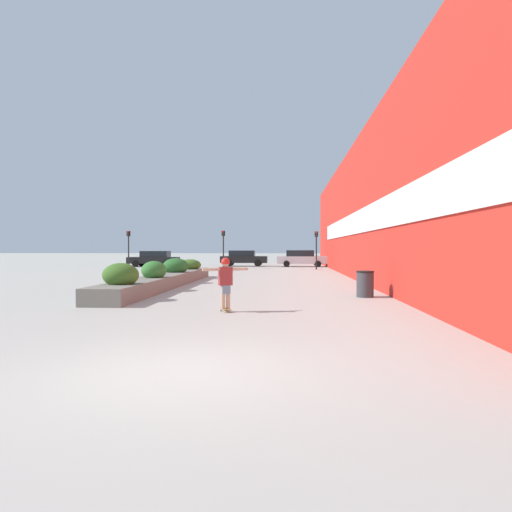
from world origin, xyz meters
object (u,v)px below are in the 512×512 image
object	(u,v)px
skateboarder	(225,278)
car_leftmost	(395,258)
skateboard	(225,309)
traffic_light_left	(223,243)
trash_bin	(365,284)
car_center_left	(244,258)
traffic_light_far_left	(128,243)
car_rightmost	(154,258)
traffic_light_right	(316,243)
car_center_right	(301,258)

from	to	relation	value
skateboarder	car_leftmost	size ratio (longest dim) A/B	0.31
skateboard	traffic_light_left	xyz separation A→B (m)	(-3.76, 26.36, 2.19)
skateboard	traffic_light_left	distance (m)	26.72
trash_bin	car_center_left	size ratio (longest dim) A/B	0.21
car_center_left	trash_bin	bearing A→B (deg)	14.29
car_leftmost	car_center_left	distance (m)	14.45
car_center_left	traffic_light_far_left	xyz separation A→B (m)	(-9.52, -5.90, 1.43)
car_center_left	traffic_light_left	world-z (taller)	traffic_light_left
car_rightmost	traffic_light_right	bearing A→B (deg)	-108.16
car_center_right	skateboard	bearing A→B (deg)	-5.69
skateboard	traffic_light_far_left	xyz separation A→B (m)	(-12.06, 26.19, 2.18)
skateboarder	car_rightmost	distance (m)	32.31
trash_bin	car_rightmost	distance (m)	30.51
skateboarder	traffic_light_far_left	xyz separation A→B (m)	(-12.06, 26.19, 1.29)
trash_bin	traffic_light_far_left	distance (m)	27.67
skateboard	trash_bin	xyz separation A→B (m)	(4.57, 4.14, 0.42)
trash_bin	traffic_light_right	xyz separation A→B (m)	(-0.41, 21.24, 1.71)
skateboarder	car_leftmost	distance (m)	32.79
car_rightmost	skateboard	bearing A→B (deg)	-160.04
trash_bin	skateboard	bearing A→B (deg)	-137.79
trash_bin	traffic_light_far_left	xyz separation A→B (m)	(-16.63, 22.05, 1.77)
car_rightmost	traffic_light_far_left	bearing A→B (deg)	166.09
trash_bin	car_rightmost	bearing A→B (deg)	120.75
traffic_light_left	car_center_right	bearing A→B (deg)	35.59
skateboard	car_center_left	bearing A→B (deg)	68.73
car_rightmost	skateboarder	bearing A→B (deg)	-160.04
trash_bin	skateboarder	bearing A→B (deg)	-137.79
car_center_right	car_center_left	bearing A→B (deg)	-98.13
traffic_light_left	traffic_light_far_left	world-z (taller)	traffic_light_left
car_center_left	car_rightmost	distance (m)	8.65
traffic_light_right	car_center_left	bearing A→B (deg)	135.02
skateboard	car_center_left	world-z (taller)	car_center_left
car_center_left	traffic_light_right	bearing A→B (deg)	45.02
car_leftmost	traffic_light_left	bearing A→B (deg)	-74.84
skateboard	traffic_light_left	bearing A→B (deg)	72.29
car_leftmost	traffic_light_left	world-z (taller)	traffic_light_left
car_leftmost	traffic_light_right	xyz separation A→B (m)	(-7.66, -5.20, 1.36)
skateboard	car_rightmost	size ratio (longest dim) A/B	0.12
car_rightmost	car_leftmost	bearing A→B (deg)	-89.46
skateboard	skateboarder	bearing A→B (deg)	63.74
skateboard	traffic_light_right	bearing A→B (deg)	54.87
skateboard	trash_bin	size ratio (longest dim) A/B	0.61
traffic_light_left	traffic_light_right	size ratio (longest dim) A/B	1.03
skateboarder	traffic_light_left	distance (m)	26.66
traffic_light_right	skateboard	bearing A→B (deg)	-99.31
trash_bin	traffic_light_left	size ratio (longest dim) A/B	0.29
trash_bin	traffic_light_far_left	size ratio (longest dim) A/B	0.29
trash_bin	car_center_right	distance (m)	27.18
traffic_light_left	traffic_light_far_left	size ratio (longest dim) A/B	1.01
traffic_light_left	traffic_light_right	bearing A→B (deg)	-7.04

